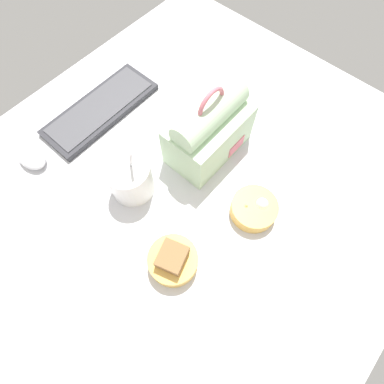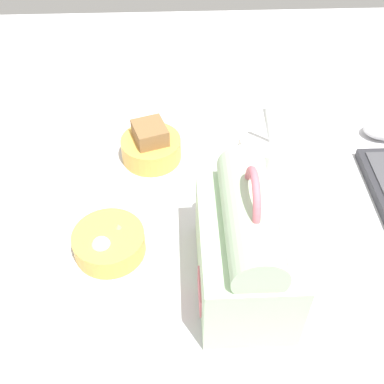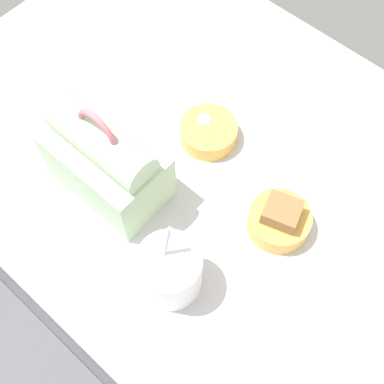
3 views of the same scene
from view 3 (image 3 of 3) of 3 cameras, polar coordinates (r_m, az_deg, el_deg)
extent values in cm
cube|color=silver|center=(97.12, 1.14, -5.15)|extent=(140.00, 110.00, 2.00)
cube|color=#2D2D33|center=(93.90, -18.27, -15.35)|extent=(34.15, 13.12, 1.80)
cube|color=#47474C|center=(92.92, -18.45, -15.20)|extent=(31.42, 10.76, 0.30)
cube|color=#B7D6AD|center=(96.67, -9.00, 2.64)|extent=(21.49, 12.82, 12.67)
cylinder|color=#B7D6AD|center=(89.76, -9.73, 5.32)|extent=(20.41, 6.97, 6.97)
cube|color=#DB707F|center=(102.70, -7.62, 5.37)|extent=(6.02, 0.30, 3.80)
torus|color=#DB707F|center=(87.20, -10.04, 6.44)|extent=(8.52, 1.00, 8.52)
cylinder|color=white|center=(88.51, -2.36, -8.45)|extent=(10.67, 10.67, 10.29)
cylinder|color=orange|center=(83.96, -2.48, -7.34)|extent=(9.39, 9.39, 0.60)
cylinder|color=silver|center=(82.99, -2.68, -6.40)|extent=(0.70, 3.54, 11.65)
cylinder|color=#EAB24C|center=(96.39, 9.26, -3.10)|extent=(11.17, 11.17, 4.30)
cube|color=olive|center=(94.28, 9.46, -2.49)|extent=(7.57, 7.21, 6.01)
cylinder|color=#EAB24C|center=(104.92, 1.77, 6.39)|extent=(11.20, 11.20, 3.82)
ellipsoid|color=white|center=(104.90, 1.40, 7.55)|extent=(3.05, 3.05, 3.59)
cone|color=#F4DB84|center=(102.88, 1.81, 5.75)|extent=(5.06, 5.06, 3.24)
sphere|color=#4C5623|center=(106.51, 2.84, 7.64)|extent=(1.34, 1.34, 1.34)
sphere|color=#4C5623|center=(106.37, 2.42, 7.57)|extent=(1.34, 1.34, 1.34)
sphere|color=#4C5623|center=(106.03, 2.11, 7.33)|extent=(1.34, 1.34, 1.34)
sphere|color=#4C5623|center=(105.58, 2.00, 6.98)|extent=(1.34, 1.34, 1.34)
camera|label=1|loc=(0.56, 37.89, 31.83)|focal=28.00mm
camera|label=2|loc=(0.95, -31.89, 38.89)|focal=45.00mm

